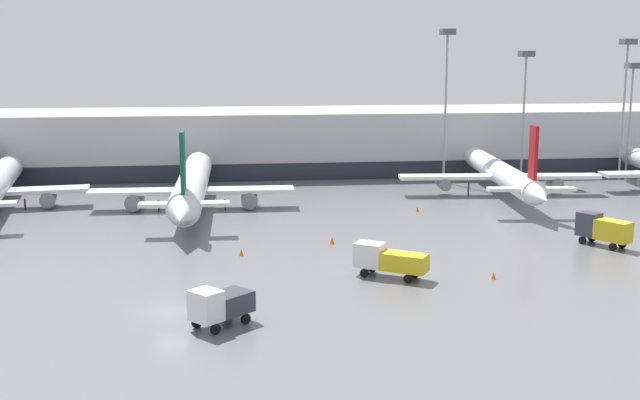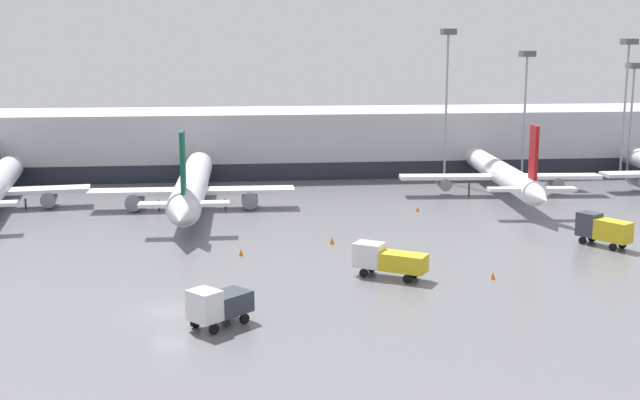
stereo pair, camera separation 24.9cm
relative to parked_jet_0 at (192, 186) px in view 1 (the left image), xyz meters
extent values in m
plane|color=slate|center=(-0.08, -35.76, -2.69)|extent=(320.00, 320.00, 0.00)
cube|color=#B2B2B7|center=(-0.08, 26.24, 1.81)|extent=(160.00, 16.00, 9.00)
cube|color=#1E232D|center=(-0.08, 18.19, -1.49)|extent=(156.80, 0.10, 2.40)
cylinder|color=silver|center=(0.01, 0.76, 0.07)|extent=(3.93, 29.61, 3.39)
cone|color=silver|center=(0.32, 17.40, 0.07)|extent=(3.29, 3.79, 3.22)
cone|color=silver|center=(-0.30, -16.56, 0.07)|extent=(3.14, 5.14, 3.05)
cube|color=silver|center=(0.00, 0.02, -0.61)|extent=(23.01, 3.44, 0.44)
cube|color=silver|center=(-0.23, -12.84, 0.40)|extent=(8.75, 1.85, 0.35)
cube|color=#0C5138|center=(-0.23, -12.84, 4.29)|extent=(0.41, 2.73, 6.41)
cylinder|color=slate|center=(-6.43, 0.13, -1.64)|extent=(1.92, 3.36, 1.86)
cylinder|color=slate|center=(6.43, -0.10, -1.64)|extent=(1.92, 3.36, 1.86)
cylinder|color=#2D2D33|center=(0.19, 10.36, -2.07)|extent=(0.20, 0.20, 1.23)
cylinder|color=#2D2D33|center=(-3.69, -0.65, -2.07)|extent=(0.20, 0.20, 1.23)
cylinder|color=#2D2D33|center=(3.66, -0.79, -2.07)|extent=(0.20, 0.20, 1.23)
cylinder|color=white|center=(37.36, 5.05, 0.18)|extent=(5.21, 30.74, 2.71)
cone|color=white|center=(38.74, 21.79, 0.18)|extent=(2.81, 3.18, 2.58)
cone|color=white|center=(35.94, -12.23, 0.18)|extent=(2.76, 4.25, 2.44)
cube|color=white|center=(37.30, 4.29, -0.37)|extent=(24.81, 4.49, 0.44)
cube|color=white|center=(36.21, -8.99, 0.45)|extent=(9.47, 2.15, 0.35)
cube|color=maroon|center=(36.21, -8.99, 4.12)|extent=(0.54, 2.25, 6.26)
cylinder|color=slate|center=(30.41, 4.85, -1.19)|extent=(1.71, 2.83, 1.49)
cylinder|color=slate|center=(44.19, 3.72, -1.19)|extent=(1.71, 2.83, 1.49)
cylinder|color=#2D2D33|center=(38.18, 14.97, -1.87)|extent=(0.20, 0.20, 1.64)
cylinder|color=#2D2D33|center=(33.30, 3.85, -1.87)|extent=(0.20, 0.20, 1.64)
cylinder|color=#2D2D33|center=(41.18, 3.20, -1.87)|extent=(0.20, 0.20, 1.64)
cone|color=silver|center=(-24.33, 18.91, -0.06)|extent=(3.40, 3.80, 2.97)
cylinder|color=slate|center=(-16.39, 2.98, -1.63)|extent=(2.16, 3.66, 1.72)
cylinder|color=#2D2D33|center=(-23.45, 12.21, -2.08)|extent=(0.20, 0.20, 1.22)
cylinder|color=#2D2D33|center=(-18.76, 1.95, -2.08)|extent=(0.20, 0.20, 1.22)
cone|color=silver|center=(61.27, 22.45, 0.08)|extent=(2.52, 2.91, 2.49)
cylinder|color=slate|center=(55.38, 4.68, -1.24)|extent=(1.48, 3.26, 1.44)
cylinder|color=#2D2D33|center=(61.19, 15.55, -1.89)|extent=(0.20, 0.20, 1.59)
cube|color=gold|center=(38.72, -22.55, -1.05)|extent=(3.06, 3.54, 1.87)
cube|color=#333842|center=(37.40, -20.40, -0.88)|extent=(2.35, 2.46, 2.22)
cylinder|color=black|center=(36.72, -20.73, -2.34)|extent=(0.58, 0.73, 0.70)
cylinder|color=black|center=(38.01, -19.94, -2.34)|extent=(0.58, 0.73, 0.70)
cylinder|color=black|center=(38.37, -23.42, -2.34)|extent=(0.58, 0.73, 0.70)
cylinder|color=black|center=(39.65, -22.63, -2.34)|extent=(0.58, 0.73, 0.70)
cube|color=gold|center=(17.66, -30.09, -1.28)|extent=(4.05, 3.50, 1.41)
cube|color=silver|center=(15.19, -28.50, -1.01)|extent=(2.81, 2.66, 1.95)
cylinder|color=black|center=(14.68, -29.14, -2.34)|extent=(0.72, 0.59, 0.70)
cylinder|color=black|center=(15.56, -27.76, -2.34)|extent=(0.72, 0.59, 0.70)
cylinder|color=black|center=(17.76, -31.13, -2.34)|extent=(0.72, 0.59, 0.70)
cylinder|color=black|center=(18.65, -29.75, -2.34)|extent=(0.72, 0.59, 0.70)
cube|color=#2D333D|center=(4.02, -38.61, -1.29)|extent=(3.33, 3.29, 1.40)
cube|color=silver|center=(2.44, -40.02, -0.98)|extent=(2.51, 2.53, 2.01)
cylinder|color=black|center=(3.01, -40.76, -2.34)|extent=(0.69, 0.65, 0.70)
cylinder|color=black|center=(1.77, -39.37, -2.34)|extent=(0.69, 0.65, 0.70)
cylinder|color=black|center=(4.98, -38.99, -2.34)|extent=(0.69, 0.65, 0.70)
cylinder|color=black|center=(3.74, -37.61, -2.34)|extent=(0.69, 0.65, 0.70)
cone|color=orange|center=(24.74, -30.82, -2.39)|extent=(0.39, 0.39, 0.60)
cone|color=orange|center=(24.94, -4.34, -2.40)|extent=(0.44, 0.44, 0.57)
cone|color=orange|center=(13.56, -17.94, -2.36)|extent=(0.49, 0.49, 0.66)
cone|color=orange|center=(5.06, -21.28, -2.36)|extent=(0.40, 0.40, 0.65)
cylinder|color=gray|center=(58.17, 14.63, 6.47)|extent=(0.30, 0.30, 18.31)
cube|color=#4C4C51|center=(58.17, 14.63, 16.02)|extent=(1.80, 1.80, 0.80)
cylinder|color=gray|center=(44.11, 14.96, 5.67)|extent=(0.30, 0.30, 16.72)
cube|color=#4C4C51|center=(44.11, 14.96, 14.43)|extent=(1.80, 1.80, 0.80)
cylinder|color=gray|center=(59.79, 15.81, 4.86)|extent=(0.30, 0.30, 15.09)
cube|color=#4C4C51|center=(59.79, 15.81, 12.81)|extent=(1.80, 1.80, 0.80)
cylinder|color=gray|center=(32.99, 14.20, 7.09)|extent=(0.30, 0.30, 19.56)
cube|color=#4C4C51|center=(32.99, 14.20, 17.27)|extent=(1.80, 1.80, 0.80)
camera|label=1|loc=(3.97, -89.89, 15.44)|focal=45.00mm
camera|label=2|loc=(4.21, -89.92, 15.44)|focal=45.00mm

